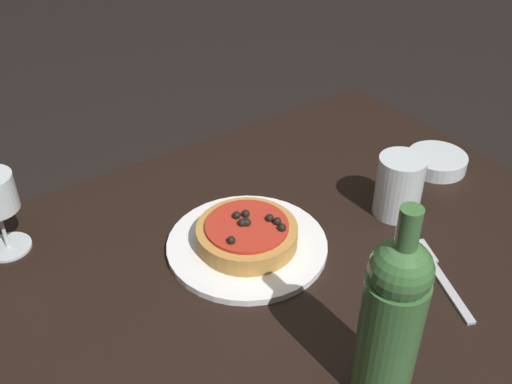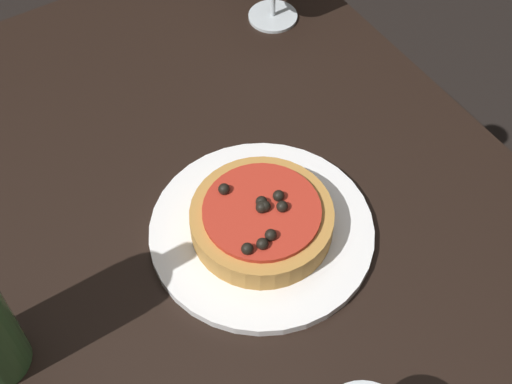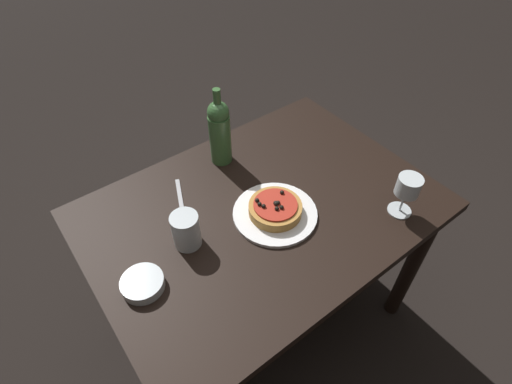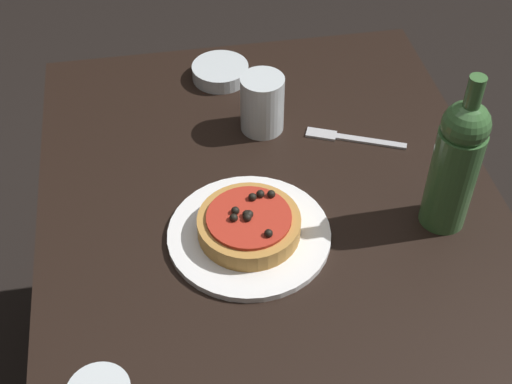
# 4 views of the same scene
# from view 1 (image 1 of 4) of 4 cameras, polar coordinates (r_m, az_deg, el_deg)

# --- Properties ---
(dining_table) EXTENTS (1.13, 0.81, 0.74)m
(dining_table) POSITION_cam_1_polar(r_m,az_deg,el_deg) (1.07, 1.33, -10.90)
(dining_table) COLOR black
(dining_table) RESTS_ON ground_plane
(dinner_plate) EXTENTS (0.27, 0.27, 0.01)m
(dinner_plate) POSITION_cam_1_polar(r_m,az_deg,el_deg) (1.02, -0.85, -5.09)
(dinner_plate) COLOR white
(dinner_plate) RESTS_ON dining_table
(pizza) EXTENTS (0.17, 0.17, 0.05)m
(pizza) POSITION_cam_1_polar(r_m,az_deg,el_deg) (1.00, -0.85, -3.99)
(pizza) COLOR #BC843D
(pizza) RESTS_ON dinner_plate
(wine_bottle) EXTENTS (0.08, 0.08, 0.29)m
(wine_bottle) POSITION_cam_1_polar(r_m,az_deg,el_deg) (0.75, 12.80, -11.66)
(wine_bottle) COLOR #3D6B38
(wine_bottle) RESTS_ON dining_table
(water_cup) EXTENTS (0.08, 0.08, 0.12)m
(water_cup) POSITION_cam_1_polar(r_m,az_deg,el_deg) (1.10, 13.46, 0.54)
(water_cup) COLOR silver
(water_cup) RESTS_ON dining_table
(side_bowl) EXTENTS (0.12, 0.12, 0.03)m
(side_bowl) POSITION_cam_1_polar(r_m,az_deg,el_deg) (1.27, 16.83, 2.80)
(side_bowl) COLOR silver
(side_bowl) RESTS_ON dining_table
(fork) EXTENTS (0.09, 0.19, 0.00)m
(fork) POSITION_cam_1_polar(r_m,az_deg,el_deg) (1.02, 16.94, -7.40)
(fork) COLOR #B7B7BC
(fork) RESTS_ON dining_table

